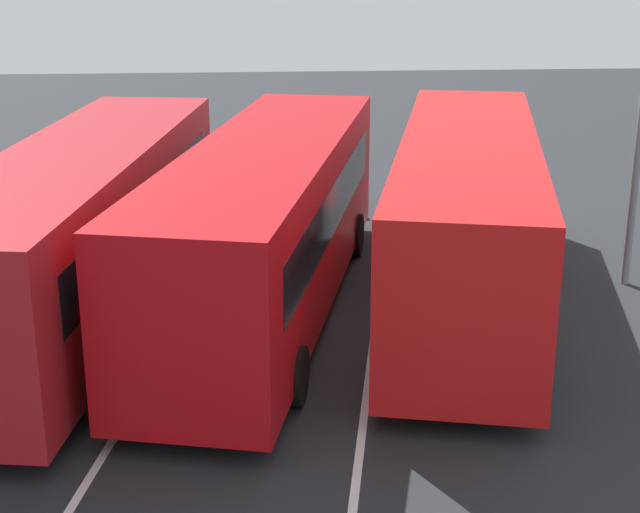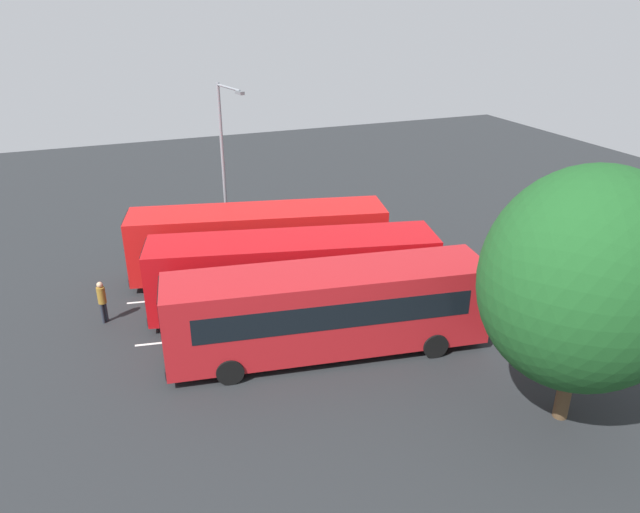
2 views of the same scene
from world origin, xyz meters
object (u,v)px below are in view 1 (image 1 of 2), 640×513
(bus_far_left, at_px, (467,212))
(bus_center_right, at_px, (84,228))
(pedestrian, at_px, (335,168))
(street_lamp, at_px, (638,46))
(bus_center_left, at_px, (268,222))

(bus_far_left, xyz_separation_m, bus_center_right, (-0.52, 7.05, 0.00))
(pedestrian, xyz_separation_m, street_lamp, (-6.29, -5.14, 3.71))
(bus_far_left, relative_size, street_lamp, 1.40)
(bus_center_left, bearing_deg, bus_center_right, 105.89)
(bus_far_left, xyz_separation_m, street_lamp, (0.59, -3.23, 3.00))
(bus_far_left, height_order, bus_center_right, same)
(bus_center_right, xyz_separation_m, pedestrian, (7.40, -5.14, -0.71))
(bus_center_left, height_order, pedestrian, bus_center_left)
(pedestrian, relative_size, street_lamp, 0.21)
(bus_center_left, distance_m, street_lamp, 7.66)
(street_lamp, bearing_deg, pedestrian, -61.93)
(pedestrian, bearing_deg, bus_far_left, 64.18)
(bus_far_left, bearing_deg, street_lamp, -66.82)
(bus_center_left, bearing_deg, pedestrian, -1.14)
(street_lamp, bearing_deg, bus_center_left, -3.42)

